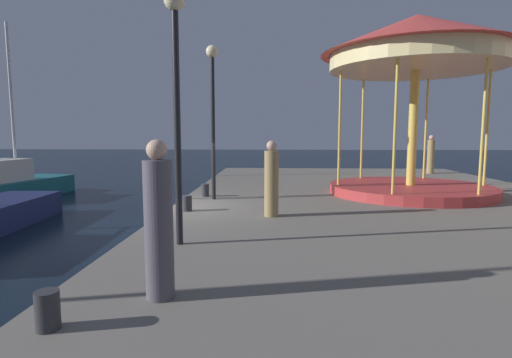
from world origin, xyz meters
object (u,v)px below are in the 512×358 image
bollard_south (205,190)px  lamp_post_near_edge (176,74)px  bollard_center (48,310)px  person_mid_promenade (431,155)px  carousel (416,60)px  bollard_north (187,203)px  person_far_corner (271,181)px  sailboat_teal (8,184)px  person_by_the_water (159,225)px  lamp_post_mid_promenade (213,96)px

bollard_south → lamp_post_near_edge: bearing=-84.9°
bollard_center → person_mid_promenade: (10.10, 16.43, 0.70)m
carousel → bollard_south: 7.84m
bollard_north → person_far_corner: size_ratio=0.22×
carousel → bollard_north: (-6.70, -3.18, -4.08)m
sailboat_teal → lamp_post_near_edge: 13.67m
person_mid_promenade → carousel: bearing=-115.4°
person_by_the_water → person_far_corner: person_by_the_water is taller
bollard_south → person_far_corner: size_ratio=0.22×
lamp_post_near_edge → bollard_south: (-0.49, 5.43, -2.79)m
bollard_center → person_far_corner: bearing=68.6°
bollard_center → bollard_north: size_ratio=1.00×
carousel → person_far_corner: carousel is taller
sailboat_teal → person_by_the_water: bearing=-49.5°
sailboat_teal → bollard_south: (9.08, -3.82, 0.35)m
lamp_post_mid_promenade → person_by_the_water: bearing=-86.4°
lamp_post_near_edge → bollard_center: 4.25m
bollard_north → bollard_south: bearing=88.8°
lamp_post_near_edge → person_far_corner: size_ratio=2.42×
sailboat_teal → person_far_corner: (11.19, -6.75, 1.00)m
sailboat_teal → bollard_south: size_ratio=18.52×
lamp_post_near_edge → person_far_corner: 3.67m
person_far_corner → lamp_post_mid_promenade: bearing=126.1°
lamp_post_mid_promenade → bollard_center: size_ratio=11.34×
lamp_post_mid_promenade → bollard_south: lamp_post_mid_promenade is taller
sailboat_teal → bollard_center: sailboat_teal is taller
carousel → lamp_post_mid_promenade: 6.54m
person_by_the_water → person_far_corner: (1.30, 4.82, -0.04)m
carousel → bollard_north: bearing=-154.6°
lamp_post_near_edge → bollard_center: lamp_post_near_edge is taller
bollard_north → person_far_corner: bearing=-14.2°
sailboat_teal → lamp_post_mid_promenade: bearing=-24.7°
bollard_north → person_by_the_water: size_ratio=0.21×
bollard_north → lamp_post_near_edge: bearing=-80.1°
person_by_the_water → person_mid_promenade: bearing=59.5°
person_by_the_water → person_far_corner: bearing=74.9°
lamp_post_mid_promenade → bollard_north: 3.46m
person_mid_promenade → person_by_the_water: size_ratio=1.01×
person_far_corner → bollard_north: bearing=165.8°
person_by_the_water → lamp_post_mid_promenade: bearing=93.6°
bollard_south → bollard_center: (-0.10, -8.57, 0.00)m
person_mid_promenade → person_far_corner: size_ratio=1.06×
carousel → person_mid_promenade: bearing=64.6°
lamp_post_near_edge → bollard_north: (-0.53, 3.05, -2.79)m
carousel → person_by_the_water: 10.90m
carousel → bollard_north: 8.46m
sailboat_teal → bollard_north: sailboat_teal is taller
sailboat_teal → bollard_center: bearing=-54.1°
lamp_post_mid_promenade → person_by_the_water: size_ratio=2.38×
bollard_south → person_mid_promenade: person_mid_promenade is taller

